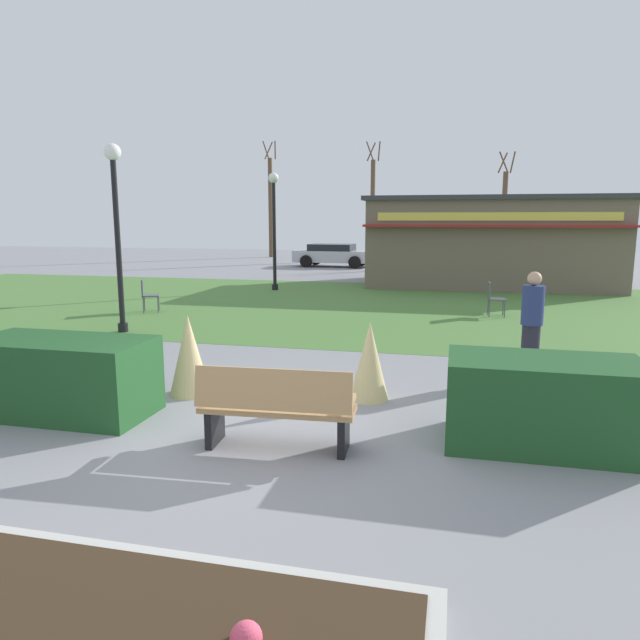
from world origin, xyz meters
name	(u,v)px	position (x,y,z in m)	size (l,w,h in m)	color
ground_plane	(249,440)	(0.00, 0.00, 0.00)	(80.00, 80.00, 0.00)	gray
lawn_patch	(375,305)	(0.00, 10.65, 0.00)	(36.00, 12.00, 0.01)	#4C7A38
park_bench	(276,408)	(0.40, -0.19, 0.48)	(1.73, 0.62, 0.95)	tan
hedge_left	(62,377)	(-2.65, 0.31, 0.49)	(2.31, 1.10, 0.99)	#1E4C23
hedge_right	(543,403)	(3.23, 0.60, 0.49)	(2.07, 1.10, 0.99)	#1E4C23
ornamental_grass_behind_left	(189,355)	(-1.43, 1.46, 0.58)	(0.59, 0.59, 1.16)	#D1BC7F
ornamental_grass_behind_right	(370,361)	(1.12, 1.82, 0.55)	(0.54, 0.54, 1.10)	#D1BC7F
lamppost_mid	(116,215)	(-4.98, 5.40, 2.58)	(0.36, 0.36, 4.08)	black
lamppost_far	(274,217)	(-4.01, 13.59, 2.58)	(0.36, 0.36, 4.08)	black
trash_bin	(519,397)	(3.02, 1.00, 0.43)	(0.52, 0.52, 0.86)	#2D4233
food_kiosk	(490,241)	(3.48, 16.95, 1.67)	(9.14, 5.18, 3.31)	#6B5B4C
cafe_chair_west	(493,296)	(3.22, 9.49, 0.53)	(0.45, 0.45, 0.89)	#4C5156
cafe_chair_east	(147,293)	(-5.87, 8.05, 0.53)	(0.59, 0.59, 0.89)	#4C5156
person_strolling	(532,324)	(3.44, 3.56, 0.86)	(0.34, 0.34, 1.69)	#23232D
parked_car_west_slot	(334,254)	(-4.09, 24.15, 0.64)	(4.27, 2.19, 1.20)	#B7BABF
tree_left_bg	(271,206)	(-9.78, 30.85, 3.38)	(0.91, 0.96, 7.49)	brown
tree_right_bg	(373,208)	(-2.85, 29.78, 3.19)	(0.91, 0.96, 7.11)	brown
tree_center_bg	(504,215)	(4.76, 28.01, 2.70)	(0.91, 0.96, 6.14)	brown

